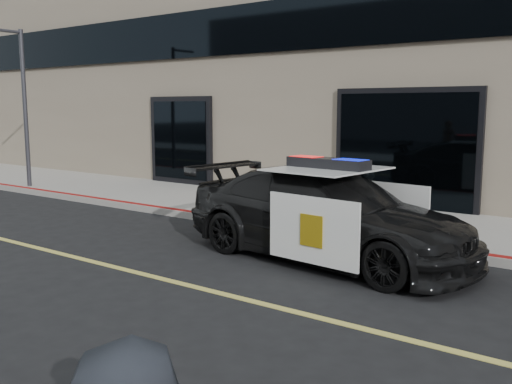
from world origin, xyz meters
The scene contains 5 objects.
ground centered at (0.00, 0.00, 0.00)m, with size 120.00×120.00×0.00m, color black.
sidewalk_n centered at (0.00, 5.25, 0.07)m, with size 60.00×3.50×0.15m, color gray.
police_car centered at (-0.46, 2.38, 0.73)m, with size 3.05×5.42×1.64m.
fire_hydrant centered at (-3.02, 4.32, 0.51)m, with size 0.35×0.48×0.77m.
street_light centered at (-11.18, 3.80, 2.61)m, with size 0.12×1.13×4.46m.
Camera 1 is at (3.94, -5.56, 2.44)m, focal length 40.00 mm.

